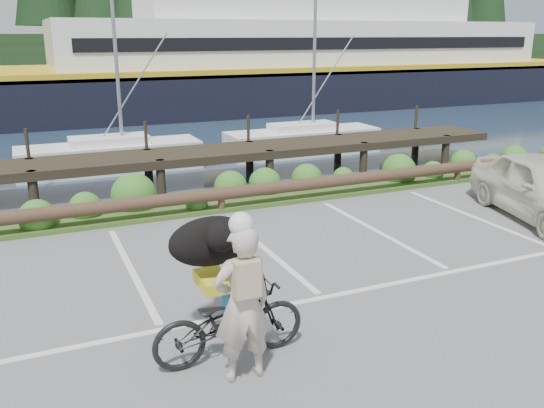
{
  "coord_description": "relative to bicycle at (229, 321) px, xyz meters",
  "views": [
    {
      "loc": [
        -4.1,
        -7.75,
        4.06
      ],
      "look_at": [
        -0.12,
        1.36,
        1.1
      ],
      "focal_mm": 38.0,
      "sensor_mm": 36.0,
      "label": 1
    }
  ],
  "objects": [
    {
      "name": "ground",
      "position": [
        1.95,
        1.48,
        -0.53
      ],
      "size": [
        72.0,
        72.0,
        0.0
      ],
      "primitive_type": "plane",
      "color": "#5C5C5F"
    },
    {
      "name": "harbor_backdrop",
      "position": [
        2.35,
        79.94,
        -0.53
      ],
      "size": [
        170.0,
        160.0,
        30.0
      ],
      "color": "#1C2D43",
      "rests_on": "ground"
    },
    {
      "name": "vegetation_strip",
      "position": [
        1.95,
        6.78,
        -0.48
      ],
      "size": [
        34.0,
        1.6,
        0.1
      ],
      "primitive_type": "cube",
      "color": "#3D5B21",
      "rests_on": "ground"
    },
    {
      "name": "log_rail",
      "position": [
        1.95,
        6.08,
        -0.53
      ],
      "size": [
        32.0,
        0.3,
        0.6
      ],
      "primitive_type": null,
      "color": "#443021",
      "rests_on": "ground"
    },
    {
      "name": "bicycle",
      "position": [
        0.0,
        0.0,
        0.0
      ],
      "size": [
        2.02,
        0.72,
        1.06
      ],
      "primitive_type": "imported",
      "rotation": [
        0.0,
        0.0,
        1.58
      ],
      "color": "black",
      "rests_on": "ground"
    },
    {
      "name": "cyclist",
      "position": [
        0.0,
        -0.47,
        0.45
      ],
      "size": [
        0.72,
        0.47,
        1.96
      ],
      "primitive_type": "imported",
      "rotation": [
        0.0,
        0.0,
        3.15
      ],
      "color": "beige",
      "rests_on": "ground"
    },
    {
      "name": "dog",
      "position": [
        -0.0,
        0.65,
        0.87
      ],
      "size": [
        0.58,
        1.18,
        0.68
      ],
      "primitive_type": "ellipsoid",
      "rotation": [
        0.0,
        0.0,
        1.58
      ],
      "color": "black",
      "rests_on": "bicycle"
    },
    {
      "name": "parked_car",
      "position": [
        8.48,
        2.73,
        0.2
      ],
      "size": [
        2.75,
        4.56,
        1.45
      ],
      "primitive_type": "imported",
      "rotation": [
        0.0,
        0.0,
        -0.26
      ],
      "color": "beige",
      "rests_on": "ground"
    }
  ]
}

